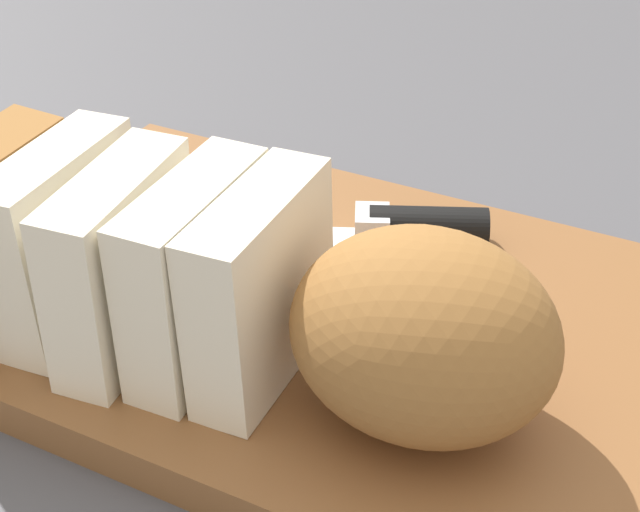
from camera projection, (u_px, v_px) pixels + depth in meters
ground_plane at (320, 334)px, 0.52m from camera, size 3.00×3.00×0.00m
cutting_board at (320, 318)px, 0.52m from camera, size 0.42×0.28×0.02m
bread_loaf at (249, 291)px, 0.44m from camera, size 0.31×0.13×0.10m
bread_knife at (356, 229)px, 0.56m from camera, size 0.29×0.15×0.02m
crumb_near_knife at (464, 336)px, 0.48m from camera, size 0.00×0.00×0.00m
crumb_near_loaf at (266, 386)px, 0.45m from camera, size 0.00×0.00×0.00m
crumb_stray_left at (291, 291)px, 0.52m from camera, size 0.01×0.01×0.01m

